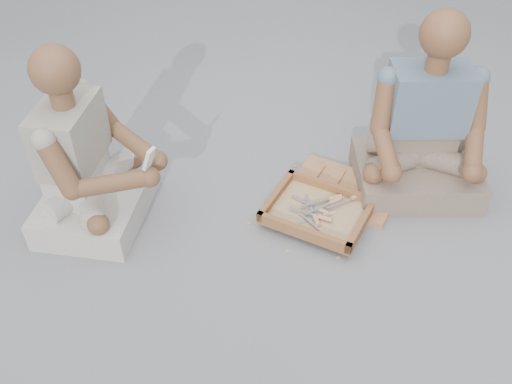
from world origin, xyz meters
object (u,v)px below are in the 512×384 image
at_px(carved_panel, 343,190).
at_px(companion, 423,136).
at_px(tool_tray, 318,212).
at_px(craftsman, 87,166).

distance_m(carved_panel, companion, 0.48).
xyz_separation_m(tool_tray, craftsman, (-1.02, -0.39, 0.25)).
bearing_deg(craftsman, carved_panel, 106.80).
bearing_deg(tool_tray, companion, 50.30).
relative_size(tool_tray, companion, 0.53).
distance_m(tool_tray, craftsman, 1.12).
height_order(carved_panel, craftsman, craftsman).
distance_m(tool_tray, companion, 0.65).
bearing_deg(tool_tray, carved_panel, 76.35).
height_order(carved_panel, companion, companion).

